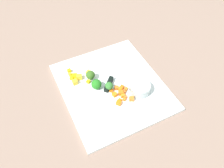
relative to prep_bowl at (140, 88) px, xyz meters
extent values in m
plane|color=gray|center=(0.07, 0.09, -0.03)|extent=(4.00, 4.00, 0.00)
cube|color=white|center=(0.07, 0.09, -0.03)|extent=(0.45, 0.40, 0.01)
cylinder|color=#B4C0BE|center=(0.00, 0.00, 0.00)|extent=(0.08, 0.08, 0.04)
cube|color=silver|center=(0.22, -0.04, -0.02)|extent=(0.13, 0.13, 0.00)
cube|color=black|center=(0.08, 0.10, -0.01)|extent=(0.06, 0.06, 0.02)
cube|color=orange|center=(0.04, 0.07, -0.01)|extent=(0.01, 0.02, 0.01)
cube|color=orange|center=(-0.02, 0.05, -0.01)|extent=(0.02, 0.02, 0.02)
cube|color=orange|center=(0.02, 0.10, -0.01)|extent=(0.02, 0.02, 0.01)
cube|color=orange|center=(0.02, 0.07, -0.01)|extent=(0.03, 0.03, 0.02)
cube|color=orange|center=(-0.02, 0.10, -0.01)|extent=(0.02, 0.02, 0.01)
cube|color=orange|center=(0.02, 0.06, -0.01)|extent=(0.01, 0.01, 0.01)
cube|color=orange|center=(0.04, 0.06, -0.01)|extent=(0.02, 0.02, 0.01)
cube|color=orange|center=(0.01, 0.07, -0.01)|extent=(0.02, 0.02, 0.01)
cube|color=orange|center=(0.05, 0.08, -0.01)|extent=(0.02, 0.02, 0.01)
cube|color=orange|center=(0.05, 0.10, -0.01)|extent=(0.02, 0.02, 0.01)
cube|color=orange|center=(0.00, 0.07, -0.01)|extent=(0.01, 0.01, 0.01)
cube|color=orange|center=(0.03, 0.05, -0.01)|extent=(0.02, 0.02, 0.01)
cube|color=orange|center=(-0.01, 0.08, -0.01)|extent=(0.02, 0.02, 0.01)
cube|color=orange|center=(-0.01, 0.10, -0.01)|extent=(0.02, 0.02, 0.01)
cube|color=yellow|center=(0.18, 0.21, -0.01)|extent=(0.02, 0.03, 0.02)
cube|color=yellow|center=(0.22, 0.22, -0.01)|extent=(0.02, 0.02, 0.01)
cube|color=yellow|center=(0.17, 0.15, -0.01)|extent=(0.03, 0.03, 0.02)
cube|color=yellow|center=(0.20, 0.22, -0.01)|extent=(0.02, 0.01, 0.01)
cube|color=yellow|center=(0.13, 0.17, -0.01)|extent=(0.02, 0.02, 0.01)
cube|color=yellow|center=(0.17, 0.19, -0.01)|extent=(0.03, 0.03, 0.02)
cube|color=yellow|center=(0.18, 0.22, -0.01)|extent=(0.02, 0.02, 0.01)
cube|color=gold|center=(0.15, 0.22, -0.01)|extent=(0.02, 0.02, 0.02)
cylinder|color=#98B36C|center=(0.09, 0.15, -0.01)|extent=(0.01, 0.01, 0.01)
sphere|color=#257B21|center=(0.09, 0.15, 0.00)|extent=(0.04, 0.04, 0.04)
cylinder|color=#98AE62|center=(0.06, 0.11, -0.01)|extent=(0.01, 0.01, 0.01)
sphere|color=#357831|center=(0.06, 0.11, 0.00)|extent=(0.03, 0.03, 0.03)
cylinder|color=#87B166|center=(0.15, 0.15, -0.01)|extent=(0.01, 0.01, 0.01)
sphere|color=#396521|center=(0.15, 0.15, 0.01)|extent=(0.04, 0.04, 0.04)
camera|label=1|loc=(-0.45, 0.34, 0.70)|focal=36.26mm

